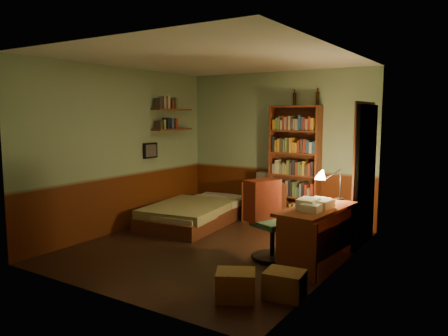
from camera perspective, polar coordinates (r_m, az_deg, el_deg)
The scene contains 24 objects.
floor at distance 6.27m, azimuth -1.25°, elevation -10.35°, with size 3.50×4.00×0.02m, color black.
ceiling at distance 6.04m, azimuth -1.32°, elevation 14.13°, with size 3.50×4.00×0.02m, color silver.
wall_back at distance 7.76m, azimuth 7.04°, elevation 2.80°, with size 3.50×0.02×2.60m, color gray.
wall_left at distance 7.15m, azimuth -13.09°, elevation 2.32°, with size 0.02×4.00×2.60m, color gray.
wall_right at distance 5.24m, azimuth 14.88°, elevation 0.62°, with size 0.02×4.00×2.60m, color gray.
wall_front at distance 4.50m, azimuth -15.73°, elevation -0.43°, with size 3.50×0.02×2.60m, color gray.
doorway at distance 6.53m, azimuth 17.97°, elevation -0.92°, with size 0.06×0.90×2.00m, color black.
door_trim at distance 6.54m, azimuth 17.67°, elevation -0.90°, with size 0.02×0.98×2.08m, color #4A2415.
bed at distance 7.54m, azimuth -3.72°, elevation -4.91°, with size 1.10×2.06×0.61m, color #5F6F45.
dresser at distance 7.72m, azimuth 5.43°, elevation -4.37°, with size 0.77×0.39×0.69m, color maroon.
mini_stereo at distance 7.78m, azimuth 5.52°, elevation -1.13°, with size 0.29×0.23×0.16m, color #B2B2B7.
bookshelf at distance 7.48m, azimuth 9.17°, elevation 0.34°, with size 0.86×0.27×2.01m, color maroon.
bottle_left at distance 7.56m, azimuth 9.19°, elevation 8.86°, with size 0.06×0.06×0.22m, color black.
bottle_right at distance 7.41m, azimuth 12.13°, elevation 8.85°, with size 0.06×0.06×0.22m, color black.
desk at distance 5.68m, azimuth 11.99°, elevation -8.55°, with size 0.55×1.32×0.71m, color maroon.
paper_stack at distance 5.54m, azimuth 12.78°, elevation -4.62°, with size 0.20×0.28×0.11m, color silver.
desk_lamp at distance 6.14m, azimuth 14.99°, elevation -1.34°, with size 0.17×0.17×0.58m, color black.
office_chair at distance 5.66m, azimuth 6.36°, elevation -7.25°, with size 0.47×0.41×0.94m, color #345C41.
red_jacket at distance 5.75m, azimuth 4.93°, elevation 0.47°, with size 0.25×0.45×0.54m, color #AC3520.
wall_shelf_lower at distance 7.86m, azimuth -6.76°, elevation 5.05°, with size 0.20×0.90×0.03m, color maroon.
wall_shelf_upper at distance 7.85m, azimuth -6.80°, elevation 7.60°, with size 0.20×0.90×0.03m, color maroon.
framed_picture at distance 7.55m, azimuth -9.60°, elevation 2.26°, with size 0.04×0.32×0.26m, color black.
cardboard_box_a at distance 4.57m, azimuth 1.53°, elevation -15.06°, with size 0.39×0.31×0.29m, color olive.
cardboard_box_b at distance 4.65m, azimuth 7.93°, elevation -14.82°, with size 0.39×0.32×0.28m, color olive.
Camera 1 is at (3.35, -4.97, 1.86)m, focal length 35.00 mm.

